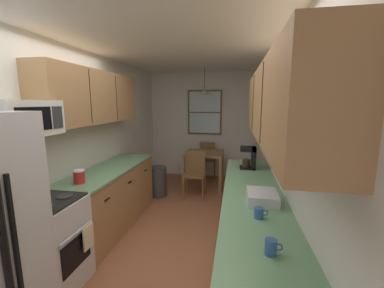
# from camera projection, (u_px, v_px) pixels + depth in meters

# --- Properties ---
(ground_plane) EXTENTS (12.00, 12.00, 0.00)m
(ground_plane) POSITION_uv_depth(u_px,v_px,m) (180.00, 225.00, 3.68)
(ground_plane) COLOR #995B3D
(wall_left) EXTENTS (0.10, 9.00, 2.55)m
(wall_left) POSITION_uv_depth(u_px,v_px,m) (93.00, 140.00, 3.70)
(wall_left) COLOR silver
(wall_left) RESTS_ON ground
(wall_right) EXTENTS (0.10, 9.00, 2.55)m
(wall_right) POSITION_uv_depth(u_px,v_px,m) (277.00, 145.00, 3.23)
(wall_right) COLOR silver
(wall_right) RESTS_ON ground
(wall_back) EXTENTS (4.40, 0.10, 2.55)m
(wall_back) POSITION_uv_depth(u_px,v_px,m) (203.00, 125.00, 6.04)
(wall_back) COLOR silver
(wall_back) RESTS_ON ground
(ceiling_slab) EXTENTS (4.40, 9.00, 0.08)m
(ceiling_slab) POSITION_uv_depth(u_px,v_px,m) (178.00, 45.00, 3.24)
(ceiling_slab) COLOR white
(stove_range) EXTENTS (0.66, 0.59, 1.10)m
(stove_range) POSITION_uv_depth(u_px,v_px,m) (47.00, 244.00, 2.37)
(stove_range) COLOR silver
(stove_range) RESTS_ON ground
(microwave_over_range) EXTENTS (0.39, 0.63, 0.33)m
(microwave_over_range) POSITION_uv_depth(u_px,v_px,m) (22.00, 118.00, 2.18)
(microwave_over_range) COLOR white
(counter_left) EXTENTS (0.64, 1.95, 0.90)m
(counter_left) POSITION_uv_depth(u_px,v_px,m) (111.00, 197.00, 3.60)
(counter_left) COLOR #A87A4C
(counter_left) RESTS_ON ground
(upper_cabinets_left) EXTENTS (0.33, 2.03, 0.71)m
(upper_cabinets_left) POSITION_uv_depth(u_px,v_px,m) (94.00, 97.00, 3.33)
(upper_cabinets_left) COLOR #A87A4C
(counter_right) EXTENTS (0.64, 3.16, 0.90)m
(counter_right) POSITION_uv_depth(u_px,v_px,m) (252.00, 236.00, 2.55)
(counter_right) COLOR #A87A4C
(counter_right) RESTS_ON ground
(upper_cabinets_right) EXTENTS (0.33, 2.84, 0.66)m
(upper_cabinets_right) POSITION_uv_depth(u_px,v_px,m) (275.00, 103.00, 2.25)
(upper_cabinets_right) COLOR #A87A4C
(dining_table) EXTENTS (0.83, 0.81, 0.75)m
(dining_table) POSITION_uv_depth(u_px,v_px,m) (204.00, 158.00, 5.34)
(dining_table) COLOR olive
(dining_table) RESTS_ON ground
(dining_chair_near) EXTENTS (0.40, 0.40, 0.90)m
(dining_chair_near) POSITION_uv_depth(u_px,v_px,m) (195.00, 171.00, 4.78)
(dining_chair_near) COLOR brown
(dining_chair_near) RESTS_ON ground
(dining_chair_far) EXTENTS (0.40, 0.40, 0.90)m
(dining_chair_far) POSITION_uv_depth(u_px,v_px,m) (208.00, 158.00, 5.95)
(dining_chair_far) COLOR brown
(dining_chair_far) RESTS_ON ground
(pendant_light) EXTENTS (0.34, 0.34, 0.55)m
(pendant_light) POSITION_uv_depth(u_px,v_px,m) (204.00, 92.00, 5.09)
(pendant_light) COLOR black
(back_window) EXTENTS (0.83, 0.05, 1.07)m
(back_window) POSITION_uv_depth(u_px,v_px,m) (205.00, 112.00, 5.91)
(back_window) COLOR brown
(trash_bin) EXTENTS (0.35, 0.35, 0.58)m
(trash_bin) POSITION_uv_depth(u_px,v_px,m) (158.00, 181.00, 4.82)
(trash_bin) COLOR #3F3F42
(trash_bin) RESTS_ON ground
(storage_canister) EXTENTS (0.13, 0.13, 0.16)m
(storage_canister) POSITION_uv_depth(u_px,v_px,m) (79.00, 177.00, 2.84)
(storage_canister) COLOR red
(storage_canister) RESTS_ON counter_left
(dish_towel) EXTENTS (0.02, 0.16, 0.24)m
(dish_towel) POSITION_uv_depth(u_px,v_px,m) (88.00, 237.00, 2.45)
(dish_towel) COLOR beige
(coffee_maker) EXTENTS (0.22, 0.18, 0.32)m
(coffee_maker) POSITION_uv_depth(u_px,v_px,m) (250.00, 157.00, 3.45)
(coffee_maker) COLOR black
(coffee_maker) RESTS_ON counter_right
(mug_by_coffeemaker) EXTENTS (0.11, 0.07, 0.10)m
(mug_by_coffeemaker) POSITION_uv_depth(u_px,v_px,m) (271.00, 247.00, 1.51)
(mug_by_coffeemaker) COLOR #335999
(mug_by_coffeemaker) RESTS_ON counter_right
(mug_spare) EXTENTS (0.11, 0.08, 0.09)m
(mug_spare) POSITION_uv_depth(u_px,v_px,m) (259.00, 213.00, 1.99)
(mug_spare) COLOR #335999
(mug_spare) RESTS_ON counter_right
(dish_rack) EXTENTS (0.28, 0.34, 0.10)m
(dish_rack) POSITION_uv_depth(u_px,v_px,m) (262.00, 197.00, 2.31)
(dish_rack) COLOR silver
(dish_rack) RESTS_ON counter_right
(table_serving_bowl) EXTENTS (0.18, 0.18, 0.06)m
(table_serving_bowl) POSITION_uv_depth(u_px,v_px,m) (199.00, 151.00, 5.28)
(table_serving_bowl) COLOR #4C7299
(table_serving_bowl) RESTS_ON dining_table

